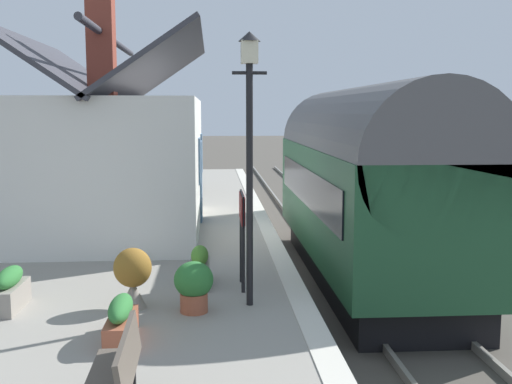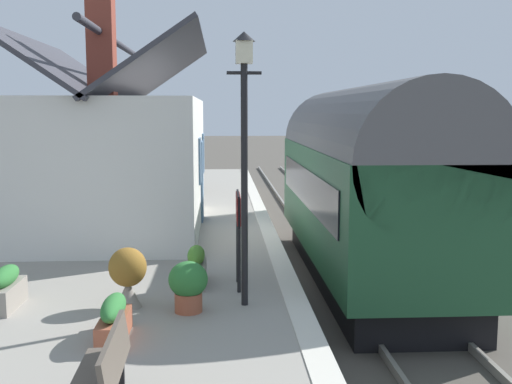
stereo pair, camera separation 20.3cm
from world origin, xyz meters
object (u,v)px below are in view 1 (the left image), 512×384
at_px(planter_bench_left, 200,266).
at_px(planter_bench_right, 121,320).
at_px(lamp_post_platform, 249,119).
at_px(bench_mid_platform, 182,174).
at_px(planter_edge_near, 133,275).
at_px(train, 367,182).
at_px(station_building, 115,159).
at_px(station_sign_board, 242,216).
at_px(bench_near_building, 116,378).
at_px(planter_by_door, 10,289).
at_px(planter_under_sign, 194,284).
at_px(bench_by_lamp, 186,179).

bearing_deg(planter_bench_left, planter_bench_right, 159.10).
bearing_deg(lamp_post_platform, bench_mid_platform, 6.58).
bearing_deg(lamp_post_platform, planter_edge_near, 90.79).
distance_m(train, planter_edge_near, 6.45).
bearing_deg(train, station_building, 72.32).
height_order(planter_edge_near, station_sign_board, station_sign_board).
relative_size(station_building, bench_near_building, 5.17).
distance_m(planter_bench_right, lamp_post_platform, 3.31).
relative_size(station_building, planter_by_door, 7.50).
height_order(bench_near_building, planter_bench_right, bench_near_building).
distance_m(planter_edge_near, planter_bench_right, 1.32).
bearing_deg(bench_mid_platform, train, -156.46).
distance_m(station_building, planter_bench_left, 5.74).
height_order(station_building, planter_bench_right, station_building).
bearing_deg(station_sign_board, bench_mid_platform, 6.76).
bearing_deg(planter_under_sign, train, -38.18).
bearing_deg(bench_near_building, bench_mid_platform, 0.91).
bearing_deg(bench_by_lamp, planter_under_sign, -177.11).
height_order(planter_by_door, planter_bench_right, planter_by_door).
height_order(planter_by_door, lamp_post_platform, lamp_post_platform).
xyz_separation_m(train, planter_bench_right, (-5.75, 4.58, -1.05)).
distance_m(planter_by_door, planter_under_sign, 2.71).
relative_size(bench_near_building, bench_by_lamp, 0.99).
xyz_separation_m(planter_bench_left, station_sign_board, (-0.20, -0.70, 0.88)).
xyz_separation_m(planter_by_door, station_sign_board, (0.90, -3.45, 0.89)).
distance_m(planter_under_sign, planter_edge_near, 0.94).
relative_size(train, planter_under_sign, 12.53).
bearing_deg(planter_under_sign, bench_mid_platform, 3.39).
xyz_separation_m(bench_mid_platform, station_sign_board, (-14.04, -1.66, 0.71)).
relative_size(bench_by_lamp, station_sign_board, 0.90).
height_order(bench_by_lamp, planter_bench_left, bench_by_lamp).
bearing_deg(station_sign_board, planter_edge_near, 120.39).
relative_size(bench_by_lamp, planter_edge_near, 1.58).
height_order(train, planter_under_sign, train).
bearing_deg(bench_near_building, planter_by_door, 30.31).
height_order(train, planter_bench_left, train).
bearing_deg(planter_by_door, bench_near_building, -149.69).
bearing_deg(train, lamp_post_platform, 147.01).
height_order(planter_under_sign, station_sign_board, station_sign_board).
bearing_deg(station_building, planter_bench_right, -170.95).
bearing_deg(bench_near_building, station_sign_board, -17.11).
xyz_separation_m(station_building, lamp_post_platform, (-6.28, -2.92, 1.06)).
distance_m(planter_by_door, station_sign_board, 3.67).
height_order(bench_near_building, lamp_post_platform, lamp_post_platform).
xyz_separation_m(lamp_post_platform, station_sign_board, (0.95, 0.06, -1.58)).
height_order(bench_by_lamp, planter_edge_near, planter_edge_near).
bearing_deg(planter_under_sign, planter_bench_left, -2.37).
relative_size(planter_bench_left, planter_under_sign, 1.29).
bearing_deg(lamp_post_platform, planter_bench_left, 33.66).
distance_m(bench_by_lamp, planter_edge_near, 13.03).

